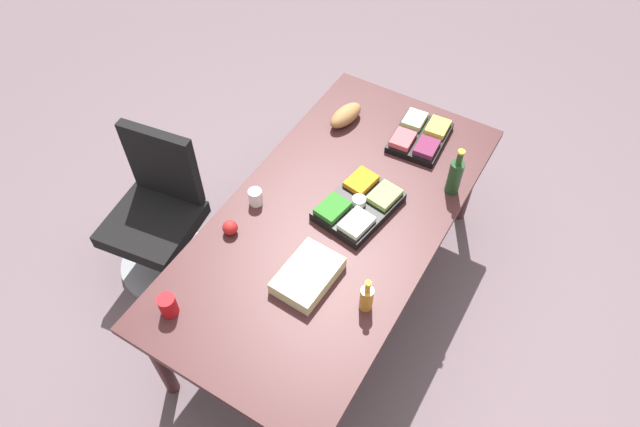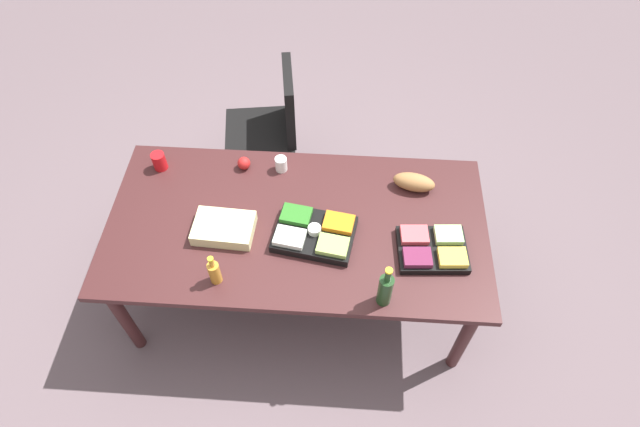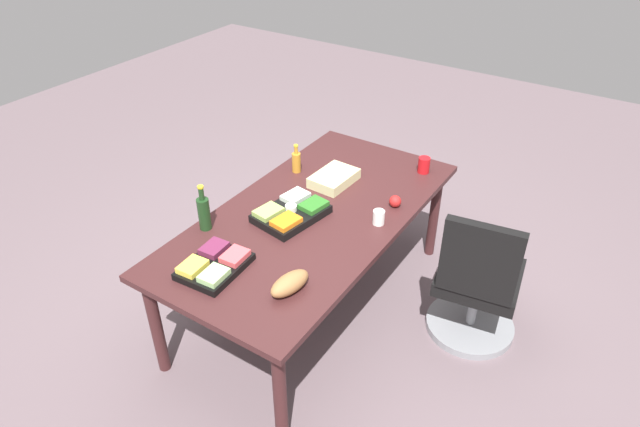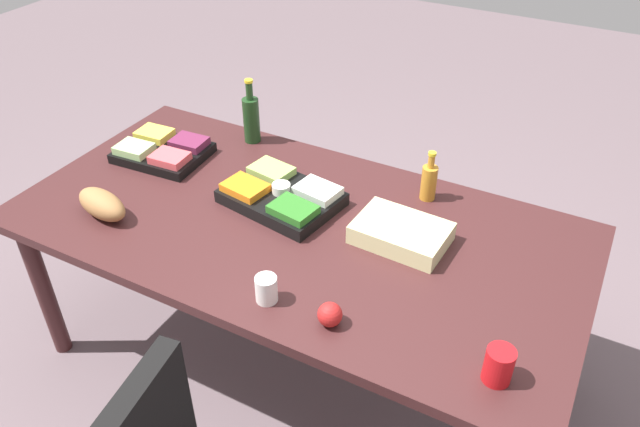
{
  "view_description": "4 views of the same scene",
  "coord_description": "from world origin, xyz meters",
  "px_view_note": "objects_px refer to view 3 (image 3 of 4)",
  "views": [
    {
      "loc": [
        1.56,
        0.85,
        2.99
      ],
      "look_at": [
        0.03,
        -0.06,
        0.77
      ],
      "focal_mm": 31.71,
      "sensor_mm": 36.0,
      "label": 1
    },
    {
      "loc": [
        -0.24,
        1.68,
        3.08
      ],
      "look_at": [
        -0.13,
        -0.01,
        0.83
      ],
      "focal_mm": 29.52,
      "sensor_mm": 36.0,
      "label": 2
    },
    {
      "loc": [
        -2.35,
        -1.58,
        2.66
      ],
      "look_at": [
        -0.03,
        -0.08,
        0.79
      ],
      "focal_mm": 31.31,
      "sensor_mm": 36.0,
      "label": 3
    },
    {
      "loc": [
        0.94,
        -1.56,
        2.11
      ],
      "look_at": [
        0.1,
        0.02,
        0.81
      ],
      "focal_mm": 34.76,
      "sensor_mm": 36.0,
      "label": 4
    }
  ],
  "objects_px": {
    "office_chair": "(476,290)",
    "paper_cup": "(379,217)",
    "bread_loaf": "(290,283)",
    "veggie_tray": "(291,212)",
    "sheet_cake": "(334,178)",
    "dressing_bottle": "(296,161)",
    "wine_bottle": "(204,212)",
    "red_solo_cup": "(424,165)",
    "apple_red": "(395,201)",
    "fruit_platter": "(214,265)",
    "conference_table": "(312,223)"
  },
  "relations": [
    {
      "from": "conference_table",
      "to": "veggie_tray",
      "type": "distance_m",
      "value": 0.17
    },
    {
      "from": "dressing_bottle",
      "to": "office_chair",
      "type": "bearing_deg",
      "value": -92.76
    },
    {
      "from": "office_chair",
      "to": "paper_cup",
      "type": "distance_m",
      "value": 0.75
    },
    {
      "from": "veggie_tray",
      "to": "dressing_bottle",
      "type": "distance_m",
      "value": 0.56
    },
    {
      "from": "dressing_bottle",
      "to": "paper_cup",
      "type": "height_order",
      "value": "dressing_bottle"
    },
    {
      "from": "sheet_cake",
      "to": "dressing_bottle",
      "type": "distance_m",
      "value": 0.3
    },
    {
      "from": "fruit_platter",
      "to": "dressing_bottle",
      "type": "height_order",
      "value": "dressing_bottle"
    },
    {
      "from": "wine_bottle",
      "to": "conference_table",
      "type": "bearing_deg",
      "value": -43.1
    },
    {
      "from": "apple_red",
      "to": "red_solo_cup",
      "type": "height_order",
      "value": "red_solo_cup"
    },
    {
      "from": "wine_bottle",
      "to": "paper_cup",
      "type": "bearing_deg",
      "value": -54.38
    },
    {
      "from": "bread_loaf",
      "to": "red_solo_cup",
      "type": "relative_size",
      "value": 2.18
    },
    {
      "from": "office_chair",
      "to": "sheet_cake",
      "type": "height_order",
      "value": "office_chair"
    },
    {
      "from": "conference_table",
      "to": "dressing_bottle",
      "type": "bearing_deg",
      "value": 45.47
    },
    {
      "from": "veggie_tray",
      "to": "wine_bottle",
      "type": "height_order",
      "value": "wine_bottle"
    },
    {
      "from": "office_chair",
      "to": "wine_bottle",
      "type": "relative_size",
      "value": 3.29
    },
    {
      "from": "veggie_tray",
      "to": "sheet_cake",
      "type": "relative_size",
      "value": 1.45
    },
    {
      "from": "fruit_platter",
      "to": "wine_bottle",
      "type": "distance_m",
      "value": 0.4
    },
    {
      "from": "apple_red",
      "to": "bread_loaf",
      "type": "xyz_separation_m",
      "value": [
        -0.99,
        0.09,
        0.01
      ]
    },
    {
      "from": "conference_table",
      "to": "red_solo_cup",
      "type": "bearing_deg",
      "value": -23.08
    },
    {
      "from": "fruit_platter",
      "to": "paper_cup",
      "type": "bearing_deg",
      "value": -31.87
    },
    {
      "from": "conference_table",
      "to": "sheet_cake",
      "type": "distance_m",
      "value": 0.41
    },
    {
      "from": "conference_table",
      "to": "paper_cup",
      "type": "height_order",
      "value": "paper_cup"
    },
    {
      "from": "apple_red",
      "to": "bread_loaf",
      "type": "height_order",
      "value": "bread_loaf"
    },
    {
      "from": "bread_loaf",
      "to": "conference_table",
      "type": "bearing_deg",
      "value": 24.49
    },
    {
      "from": "fruit_platter",
      "to": "red_solo_cup",
      "type": "height_order",
      "value": "red_solo_cup"
    },
    {
      "from": "veggie_tray",
      "to": "paper_cup",
      "type": "relative_size",
      "value": 5.15
    },
    {
      "from": "paper_cup",
      "to": "wine_bottle",
      "type": "bearing_deg",
      "value": 125.62
    },
    {
      "from": "sheet_cake",
      "to": "red_solo_cup",
      "type": "height_order",
      "value": "red_solo_cup"
    },
    {
      "from": "conference_table",
      "to": "bread_loaf",
      "type": "distance_m",
      "value": 0.72
    },
    {
      "from": "sheet_cake",
      "to": "wine_bottle",
      "type": "bearing_deg",
      "value": 157.2
    },
    {
      "from": "dressing_bottle",
      "to": "bread_loaf",
      "type": "bearing_deg",
      "value": -146.56
    },
    {
      "from": "office_chair",
      "to": "paper_cup",
      "type": "bearing_deg",
      "value": 106.85
    },
    {
      "from": "office_chair",
      "to": "apple_red",
      "type": "distance_m",
      "value": 0.73
    },
    {
      "from": "wine_bottle",
      "to": "paper_cup",
      "type": "height_order",
      "value": "wine_bottle"
    },
    {
      "from": "bread_loaf",
      "to": "wine_bottle",
      "type": "distance_m",
      "value": 0.76
    },
    {
      "from": "bread_loaf",
      "to": "veggie_tray",
      "type": "bearing_deg",
      "value": 34.92
    },
    {
      "from": "bread_loaf",
      "to": "sheet_cake",
      "type": "bearing_deg",
      "value": 20.08
    },
    {
      "from": "veggie_tray",
      "to": "fruit_platter",
      "type": "distance_m",
      "value": 0.63
    },
    {
      "from": "wine_bottle",
      "to": "apple_red",
      "type": "bearing_deg",
      "value": -45.45
    },
    {
      "from": "office_chair",
      "to": "red_solo_cup",
      "type": "xyz_separation_m",
      "value": [
        0.53,
        0.63,
        0.43
      ]
    },
    {
      "from": "sheet_cake",
      "to": "dressing_bottle",
      "type": "bearing_deg",
      "value": 91.99
    },
    {
      "from": "office_chair",
      "to": "dressing_bottle",
      "type": "xyz_separation_m",
      "value": [
        0.07,
        1.37,
        0.45
      ]
    },
    {
      "from": "wine_bottle",
      "to": "paper_cup",
      "type": "xyz_separation_m",
      "value": [
        0.6,
        -0.83,
        -0.07
      ]
    },
    {
      "from": "office_chair",
      "to": "wine_bottle",
      "type": "xyz_separation_m",
      "value": [
        -0.78,
        1.43,
        0.49
      ]
    },
    {
      "from": "sheet_cake",
      "to": "bread_loaf",
      "type": "bearing_deg",
      "value": -159.92
    },
    {
      "from": "conference_table",
      "to": "office_chair",
      "type": "relative_size",
      "value": 2.19
    },
    {
      "from": "conference_table",
      "to": "apple_red",
      "type": "relative_size",
      "value": 27.5
    },
    {
      "from": "wine_bottle",
      "to": "dressing_bottle",
      "type": "height_order",
      "value": "wine_bottle"
    },
    {
      "from": "apple_red",
      "to": "veggie_tray",
      "type": "distance_m",
      "value": 0.65
    },
    {
      "from": "fruit_platter",
      "to": "wine_bottle",
      "type": "xyz_separation_m",
      "value": [
        0.26,
        0.3,
        0.08
      ]
    }
  ]
}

